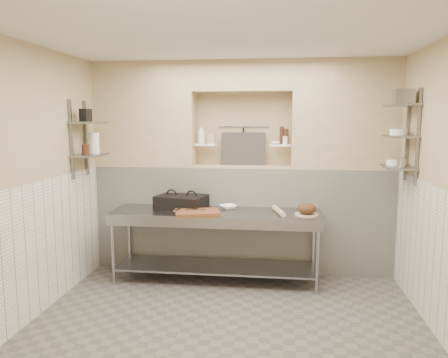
% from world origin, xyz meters
% --- Properties ---
extents(floor, '(4.00, 3.90, 0.10)m').
position_xyz_m(floor, '(0.00, 0.00, -0.05)').
color(floor, '#5E5853').
rests_on(floor, ground).
extents(ceiling, '(4.00, 3.90, 0.10)m').
position_xyz_m(ceiling, '(0.00, 0.00, 2.85)').
color(ceiling, silver).
rests_on(ceiling, ground).
extents(wall_left, '(0.10, 3.90, 2.80)m').
position_xyz_m(wall_left, '(-2.05, 0.00, 1.40)').
color(wall_left, tan).
rests_on(wall_left, ground).
extents(wall_back, '(4.00, 0.10, 2.80)m').
position_xyz_m(wall_back, '(0.00, 2.00, 1.40)').
color(wall_back, tan).
rests_on(wall_back, ground).
extents(wall_front, '(4.00, 0.10, 2.80)m').
position_xyz_m(wall_front, '(0.00, -2.00, 1.40)').
color(wall_front, tan).
rests_on(wall_front, ground).
extents(backwall_lower, '(4.00, 0.40, 1.40)m').
position_xyz_m(backwall_lower, '(0.00, 1.75, 0.70)').
color(backwall_lower, white).
rests_on(backwall_lower, floor).
extents(alcove_sill, '(1.30, 0.40, 0.02)m').
position_xyz_m(alcove_sill, '(0.00, 1.75, 1.41)').
color(alcove_sill, tan).
rests_on(alcove_sill, backwall_lower).
extents(backwall_pillar_left, '(1.35, 0.40, 1.40)m').
position_xyz_m(backwall_pillar_left, '(-1.33, 1.75, 2.10)').
color(backwall_pillar_left, tan).
rests_on(backwall_pillar_left, backwall_lower).
extents(backwall_pillar_right, '(1.35, 0.40, 1.40)m').
position_xyz_m(backwall_pillar_right, '(1.33, 1.75, 2.10)').
color(backwall_pillar_right, tan).
rests_on(backwall_pillar_right, backwall_lower).
extents(backwall_header, '(1.30, 0.40, 0.40)m').
position_xyz_m(backwall_header, '(0.00, 1.75, 2.60)').
color(backwall_header, tan).
rests_on(backwall_header, backwall_lower).
extents(wainscot_left, '(0.02, 3.90, 1.40)m').
position_xyz_m(wainscot_left, '(-1.99, 0.00, 0.70)').
color(wainscot_left, white).
rests_on(wainscot_left, floor).
extents(wainscot_right, '(0.02, 3.90, 1.40)m').
position_xyz_m(wainscot_right, '(1.99, 0.00, 0.70)').
color(wainscot_right, white).
rests_on(wainscot_right, floor).
extents(alcove_shelf_left, '(0.28, 0.16, 0.02)m').
position_xyz_m(alcove_shelf_left, '(-0.50, 1.75, 1.70)').
color(alcove_shelf_left, white).
rests_on(alcove_shelf_left, backwall_lower).
extents(alcove_shelf_right, '(0.28, 0.16, 0.02)m').
position_xyz_m(alcove_shelf_right, '(0.50, 1.75, 1.70)').
color(alcove_shelf_right, white).
rests_on(alcove_shelf_right, backwall_lower).
extents(utensil_rail, '(0.70, 0.02, 0.02)m').
position_xyz_m(utensil_rail, '(0.00, 1.92, 1.95)').
color(utensil_rail, gray).
rests_on(utensil_rail, wall_back).
extents(hanging_steel, '(0.02, 0.02, 0.30)m').
position_xyz_m(hanging_steel, '(0.00, 1.90, 1.78)').
color(hanging_steel, black).
rests_on(hanging_steel, utensil_rail).
extents(splash_panel, '(0.60, 0.08, 0.45)m').
position_xyz_m(splash_panel, '(0.00, 1.85, 1.64)').
color(splash_panel, '#383330').
rests_on(splash_panel, alcove_sill).
extents(shelf_rail_left_a, '(0.03, 0.03, 0.95)m').
position_xyz_m(shelf_rail_left_a, '(-1.98, 1.25, 1.80)').
color(shelf_rail_left_a, slate).
rests_on(shelf_rail_left_a, wall_left).
extents(shelf_rail_left_b, '(0.03, 0.03, 0.95)m').
position_xyz_m(shelf_rail_left_b, '(-1.98, 0.85, 1.80)').
color(shelf_rail_left_b, slate).
rests_on(shelf_rail_left_b, wall_left).
extents(wall_shelf_left_lower, '(0.30, 0.50, 0.02)m').
position_xyz_m(wall_shelf_left_lower, '(-1.84, 1.05, 1.60)').
color(wall_shelf_left_lower, slate).
rests_on(wall_shelf_left_lower, wall_left).
extents(wall_shelf_left_upper, '(0.30, 0.50, 0.03)m').
position_xyz_m(wall_shelf_left_upper, '(-1.84, 1.05, 2.00)').
color(wall_shelf_left_upper, slate).
rests_on(wall_shelf_left_upper, wall_left).
extents(shelf_rail_right_a, '(0.03, 0.03, 1.05)m').
position_xyz_m(shelf_rail_right_a, '(1.98, 1.25, 1.85)').
color(shelf_rail_right_a, slate).
rests_on(shelf_rail_right_a, wall_right).
extents(shelf_rail_right_b, '(0.03, 0.03, 1.05)m').
position_xyz_m(shelf_rail_right_b, '(1.98, 0.85, 1.85)').
color(shelf_rail_right_b, slate).
rests_on(shelf_rail_right_b, wall_right).
extents(wall_shelf_right_lower, '(0.30, 0.50, 0.02)m').
position_xyz_m(wall_shelf_right_lower, '(1.84, 1.05, 1.50)').
color(wall_shelf_right_lower, slate).
rests_on(wall_shelf_right_lower, wall_right).
extents(wall_shelf_right_mid, '(0.30, 0.50, 0.02)m').
position_xyz_m(wall_shelf_right_mid, '(1.84, 1.05, 1.85)').
color(wall_shelf_right_mid, slate).
rests_on(wall_shelf_right_mid, wall_right).
extents(wall_shelf_right_upper, '(0.30, 0.50, 0.03)m').
position_xyz_m(wall_shelf_right_upper, '(1.84, 1.05, 2.20)').
color(wall_shelf_right_upper, slate).
rests_on(wall_shelf_right_upper, wall_right).
extents(prep_table, '(2.60, 0.70, 0.90)m').
position_xyz_m(prep_table, '(-0.29, 1.18, 0.64)').
color(prep_table, gray).
rests_on(prep_table, floor).
extents(panini_press, '(0.69, 0.56, 0.16)m').
position_xyz_m(panini_press, '(-0.76, 1.35, 0.98)').
color(panini_press, black).
rests_on(panini_press, prep_table).
extents(cutting_board, '(0.60, 0.49, 0.05)m').
position_xyz_m(cutting_board, '(-0.48, 0.97, 0.92)').
color(cutting_board, brown).
rests_on(cutting_board, prep_table).
extents(knife_blade, '(0.25, 0.05, 0.01)m').
position_xyz_m(knife_blade, '(-0.51, 1.02, 0.95)').
color(knife_blade, gray).
rests_on(knife_blade, cutting_board).
extents(tongs, '(0.09, 0.28, 0.03)m').
position_xyz_m(tongs, '(-0.71, 1.02, 0.96)').
color(tongs, gray).
rests_on(tongs, cutting_board).
extents(mixing_bowl, '(0.28, 0.28, 0.05)m').
position_xyz_m(mixing_bowl, '(-0.15, 1.36, 0.93)').
color(mixing_bowl, white).
rests_on(mixing_bowl, prep_table).
extents(rolling_pin, '(0.17, 0.43, 0.07)m').
position_xyz_m(rolling_pin, '(0.50, 1.16, 0.93)').
color(rolling_pin, '#C5AB89').
rests_on(rolling_pin, prep_table).
extents(bread_board, '(0.28, 0.28, 0.02)m').
position_xyz_m(bread_board, '(0.83, 1.11, 0.91)').
color(bread_board, '#C5AB89').
rests_on(bread_board, prep_table).
extents(bread_loaf, '(0.22, 0.22, 0.13)m').
position_xyz_m(bread_loaf, '(0.83, 1.11, 0.98)').
color(bread_loaf, '#4C2D19').
rests_on(bread_loaf, bread_board).
extents(bottle_soap, '(0.13, 0.13, 0.26)m').
position_xyz_m(bottle_soap, '(-0.56, 1.74, 1.84)').
color(bottle_soap, white).
rests_on(bottle_soap, alcove_shelf_left).
extents(jar_alcove, '(0.09, 0.09, 0.13)m').
position_xyz_m(jar_alcove, '(-0.42, 1.74, 1.78)').
color(jar_alcove, tan).
rests_on(jar_alcove, alcove_shelf_left).
extents(bowl_alcove, '(0.15, 0.15, 0.04)m').
position_xyz_m(bowl_alcove, '(0.44, 1.74, 1.73)').
color(bowl_alcove, white).
rests_on(bowl_alcove, alcove_shelf_right).
extents(condiment_a, '(0.06, 0.06, 0.21)m').
position_xyz_m(condiment_a, '(0.58, 1.76, 1.82)').
color(condiment_a, '#361C13').
rests_on(condiment_a, alcove_shelf_right).
extents(condiment_b, '(0.06, 0.06, 0.23)m').
position_xyz_m(condiment_b, '(0.52, 1.79, 1.83)').
color(condiment_b, '#361C13').
rests_on(condiment_b, alcove_shelf_right).
extents(condiment_c, '(0.06, 0.06, 0.11)m').
position_xyz_m(condiment_c, '(0.57, 1.74, 1.77)').
color(condiment_c, white).
rests_on(condiment_c, alcove_shelf_right).
extents(jug_left, '(0.13, 0.13, 0.26)m').
position_xyz_m(jug_left, '(-1.84, 1.19, 1.74)').
color(jug_left, white).
rests_on(jug_left, wall_shelf_left_lower).
extents(jar_left, '(0.09, 0.09, 0.13)m').
position_xyz_m(jar_left, '(-1.84, 0.93, 1.68)').
color(jar_left, '#361C13').
rests_on(jar_left, wall_shelf_left_lower).
extents(box_left_upper, '(0.14, 0.14, 0.16)m').
position_xyz_m(box_left_upper, '(-1.84, 0.98, 2.09)').
color(box_left_upper, black).
rests_on(box_left_upper, wall_shelf_left_upper).
extents(bowl_right, '(0.19, 0.19, 0.06)m').
position_xyz_m(bowl_right, '(1.84, 1.19, 1.54)').
color(bowl_right, white).
rests_on(bowl_right, wall_shelf_right_lower).
extents(canister_right, '(0.10, 0.10, 0.10)m').
position_xyz_m(canister_right, '(1.84, 0.91, 1.56)').
color(canister_right, gray).
rests_on(canister_right, wall_shelf_right_lower).
extents(bowl_right_mid, '(0.19, 0.19, 0.07)m').
position_xyz_m(bowl_right_mid, '(1.84, 1.12, 1.90)').
color(bowl_right_mid, white).
rests_on(bowl_right_mid, wall_shelf_right_mid).
extents(basket_right, '(0.22, 0.26, 0.16)m').
position_xyz_m(basket_right, '(1.84, 0.98, 2.29)').
color(basket_right, gray).
rests_on(basket_right, wall_shelf_right_upper).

